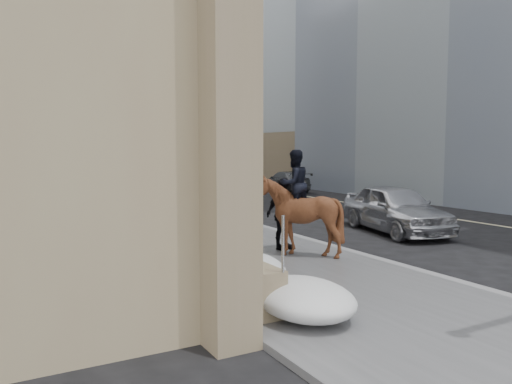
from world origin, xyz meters
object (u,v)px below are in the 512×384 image
at_px(car_grey, 286,181).
at_px(car_silver, 395,208).
at_px(mounted_horse_left, 144,205).
at_px(pedestrian, 283,214).
at_px(mounted_horse_right, 297,212).

bearing_deg(car_grey, car_silver, 79.15).
distance_m(mounted_horse_left, car_silver, 8.23).
xyz_separation_m(mounted_horse_left, car_silver, (8.07, -1.57, -0.42)).
height_order(mounted_horse_left, car_grey, mounted_horse_left).
bearing_deg(pedestrian, mounted_horse_left, 125.47).
bearing_deg(mounted_horse_right, car_silver, -164.67).
xyz_separation_m(pedestrian, car_grey, (10.13, 15.87, -0.44)).
xyz_separation_m(pedestrian, car_silver, (5.05, 1.02, -0.27)).
xyz_separation_m(car_silver, car_grey, (5.08, 14.85, -0.16)).
distance_m(mounted_horse_right, car_silver, 5.50).
distance_m(mounted_horse_left, pedestrian, 3.97).
height_order(mounted_horse_left, car_silver, mounted_horse_left).
relative_size(car_silver, car_grey, 1.06).
bearing_deg(car_grey, pedestrian, 65.47).
bearing_deg(mounted_horse_left, pedestrian, 151.72).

